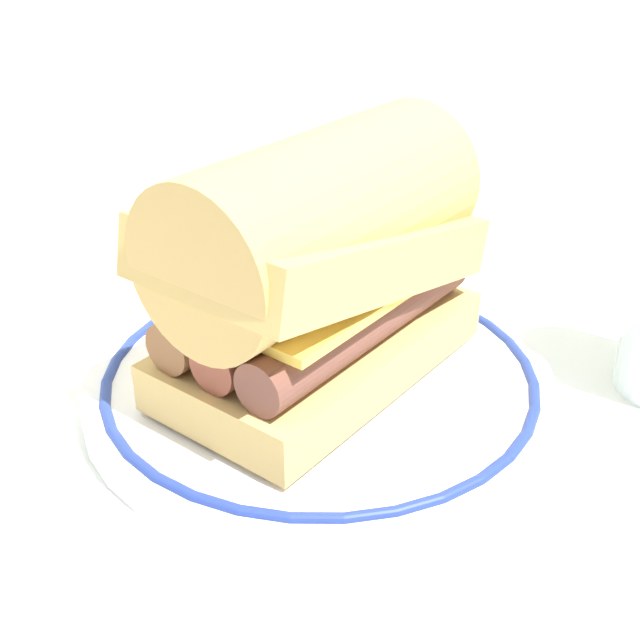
# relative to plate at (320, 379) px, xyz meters

# --- Properties ---
(ground_plane) EXTENTS (1.50, 1.50, 0.00)m
(ground_plane) POSITION_rel_plate_xyz_m (-0.01, 0.01, -0.01)
(ground_plane) COLOR white
(plate) EXTENTS (0.26, 0.26, 0.01)m
(plate) POSITION_rel_plate_xyz_m (0.00, 0.00, 0.00)
(plate) COLOR white
(plate) RESTS_ON ground_plane
(sausage_sandwich) EXTENTS (0.20, 0.16, 0.13)m
(sausage_sandwich) POSITION_rel_plate_xyz_m (-0.00, -0.00, 0.07)
(sausage_sandwich) COLOR tan
(sausage_sandwich) RESTS_ON plate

